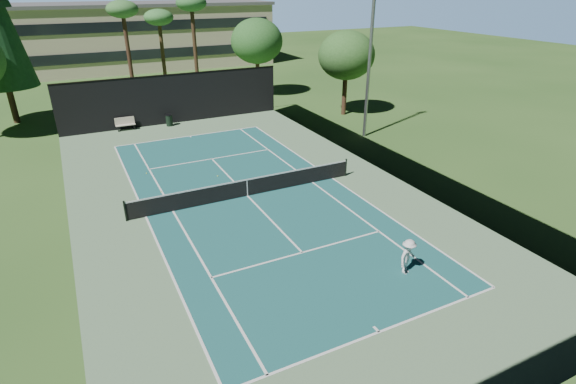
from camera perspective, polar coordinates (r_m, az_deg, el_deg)
name	(u,v)px	position (r m, az deg, el deg)	size (l,w,h in m)	color
ground	(248,196)	(24.84, -5.16, -0.53)	(160.00, 160.00, 0.00)	#315921
apron_slab	(248,196)	(24.83, -5.16, -0.52)	(18.00, 32.00, 0.01)	#61865E
court_surface	(248,196)	(24.83, -5.16, -0.50)	(10.97, 23.77, 0.01)	#1C5B5A
court_lines	(248,196)	(24.83, -5.16, -0.49)	(11.07, 23.87, 0.01)	white
tennis_net	(247,187)	(24.60, -5.21, 0.64)	(12.90, 0.10, 1.10)	black
fence	(246,162)	(24.10, -5.40, 3.84)	(18.04, 32.05, 4.03)	black
player	(408,257)	(18.71, 14.99, -7.94)	(0.99, 0.57, 1.53)	silver
tennis_ball_b	(161,192)	(26.14, -15.80, 0.02)	(0.07, 0.07, 0.07)	#C8D530
tennis_ball_c	(218,176)	(27.58, -8.90, 2.03)	(0.07, 0.07, 0.07)	#DFF237
tennis_ball_d	(147,173)	(28.97, -17.53, 2.28)	(0.07, 0.07, 0.07)	yellow
park_bench	(125,123)	(38.25, -19.98, 8.19)	(1.50, 0.45, 1.02)	beige
trash_bin	(169,120)	(38.37, -14.85, 8.80)	(0.56, 0.56, 0.95)	black
palm_a	(123,13)	(45.42, -20.24, 20.51)	(2.80, 2.80, 9.32)	#442B1D
palm_b	(159,20)	(48.02, -16.07, 20.20)	(2.80, 2.80, 8.42)	#4B3720
palm_c	(192,7)	(45.61, -12.15, 21.94)	(2.80, 2.80, 9.77)	#412D1C
decid_tree_a	(257,41)	(46.86, -3.98, 18.56)	(5.12, 5.12, 7.62)	#49351F
decid_tree_b	(346,55)	(40.00, 7.43, 16.81)	(4.80, 4.80, 7.14)	#4C3020
campus_building	(119,36)	(67.73, -20.67, 18.08)	(40.50, 12.50, 8.30)	beige
light_pole	(370,48)	(33.80, 10.43, 17.50)	(0.90, 0.25, 12.22)	#92959B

